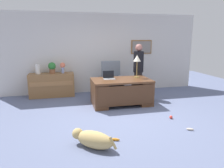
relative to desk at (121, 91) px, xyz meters
The scene contains 15 objects.
ground_plane 1.02m from the desk, 106.73° to the right, with size 12.00×12.00×0.00m, color slate.
back_wall 1.97m from the desk, 98.71° to the left, with size 7.00×0.16×2.70m.
desk is the anchor object (origin of this frame).
credenza 2.38m from the desk, 145.51° to the left, with size 1.41×0.50×0.76m.
armchair 0.91m from the desk, 93.92° to the left, with size 0.60×0.59×1.14m.
person_standing 1.14m from the desk, 42.73° to the left, with size 0.32×0.32×1.69m.
dog_lying 2.53m from the desk, 117.19° to the right, with size 0.74×0.68×0.30m.
laptop 0.54m from the desk, 151.65° to the left, with size 0.32×0.22×0.22m.
desk_lamp 1.02m from the desk, 19.36° to the left, with size 0.22×0.22×0.66m.
vase_with_flowers 2.17m from the desk, 139.79° to the left, with size 0.17×0.17×0.34m.
vase_empty 2.77m from the desk, 150.26° to the left, with size 0.16×0.16×0.31m, color silver.
potted_plant 2.42m from the desk, 144.99° to the left, with size 0.24×0.24×0.36m.
dog_toy_ball 1.63m from the desk, 57.68° to the right, with size 0.08×0.08×0.08m, color #E53F33.
dog_toy_bone 2.24m from the desk, 108.86° to the right, with size 0.18×0.05×0.05m, color orange.
dog_toy_plush 2.25m from the desk, 65.65° to the right, with size 0.15×0.05×0.05m, color beige.
Camera 1 is at (-1.33, -4.70, 1.88)m, focal length 33.76 mm.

